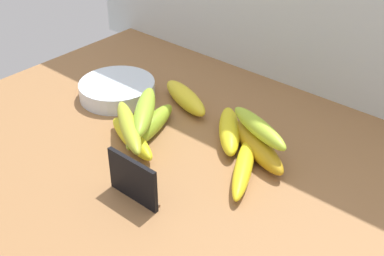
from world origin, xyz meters
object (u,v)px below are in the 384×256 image
object	(u,v)px
chalkboard_sign	(133,181)
banana_5	(150,126)
banana_3	(244,166)
banana_7	(259,128)
fruit_bowl	(117,90)
banana_2	(185,98)
banana_4	(132,138)
banana_0	(257,147)
banana_6	(145,110)
banana_8	(129,126)
banana_1	(229,130)

from	to	relation	value
chalkboard_sign	banana_5	xyz separation A→B (cm)	(-12.09, 16.20, -1.91)
banana_3	banana_7	world-z (taller)	banana_7
banana_7	fruit_bowl	bearing A→B (deg)	-175.90
banana_2	banana_4	xyz separation A→B (cm)	(2.24, -18.67, -0.36)
banana_0	banana_4	xyz separation A→B (cm)	(-20.79, -13.50, -0.34)
banana_4	banana_6	xyz separation A→B (cm)	(-0.65, 4.76, 4.00)
chalkboard_sign	banana_0	distance (cm)	25.90
banana_4	banana_5	size ratio (longest dim) A/B	0.93
banana_8	banana_2	bearing A→B (deg)	97.98
banana_3	chalkboard_sign	bearing A→B (deg)	-119.08
banana_0	banana_3	distance (cm)	6.18
banana_2	banana_4	bearing A→B (deg)	-83.17
banana_8	chalkboard_sign	bearing A→B (deg)	-40.71
banana_6	banana_2	bearing A→B (deg)	96.50
fruit_bowl	banana_3	world-z (taller)	fruit_bowl
banana_5	banana_6	distance (cm)	3.94
fruit_bowl	banana_7	size ratio (longest dim) A/B	1.07
banana_2	banana_4	distance (cm)	18.80
banana_3	banana_4	bearing A→B (deg)	-161.29
banana_1	banana_2	world-z (taller)	banana_2
fruit_bowl	banana_6	world-z (taller)	banana_6
banana_4	banana_3	bearing A→B (deg)	18.71
fruit_bowl	banana_0	world-z (taller)	banana_0
banana_2	banana_5	world-z (taller)	banana_2
fruit_bowl	banana_2	distance (cm)	16.41
banana_8	banana_1	bearing A→B (deg)	50.58
banana_1	banana_5	size ratio (longest dim) A/B	0.94
banana_5	banana_3	bearing A→B (deg)	5.29
banana_6	banana_3	bearing A→B (deg)	6.83
banana_1	banana_7	size ratio (longest dim) A/B	1.03
fruit_bowl	banana_2	size ratio (longest dim) A/B	1.06
chalkboard_sign	banana_6	world-z (taller)	chalkboard_sign
chalkboard_sign	banana_3	size ratio (longest dim) A/B	0.55
fruit_bowl	banana_5	size ratio (longest dim) A/B	0.97
banana_8	banana_7	bearing A→B (deg)	37.26
banana_0	banana_4	bearing A→B (deg)	-147.00
fruit_bowl	banana_0	xyz separation A→B (cm)	(37.80, 1.97, 0.25)
fruit_bowl	banana_1	size ratio (longest dim) A/B	1.04
chalkboard_sign	banana_2	xyz separation A→B (cm)	(-14.17, 29.44, -1.69)
fruit_bowl	banana_4	xyz separation A→B (cm)	(17.01, -11.53, -0.09)
banana_2	banana_7	world-z (taller)	banana_7
banana_1	banana_4	world-z (taller)	banana_1
banana_0	banana_1	size ratio (longest dim) A/B	1.10
chalkboard_sign	banana_2	world-z (taller)	chalkboard_sign
banana_6	banana_8	xyz separation A→B (cm)	(1.17, -5.71, -0.54)
banana_6	banana_8	distance (cm)	5.85
banana_0	banana_1	xyz separation A→B (cm)	(-7.51, 1.07, -0.05)
chalkboard_sign	banana_1	size ratio (longest dim) A/B	0.65
banana_2	banana_7	xyz separation A→B (cm)	(22.69, -4.45, 3.81)
chalkboard_sign	banana_8	world-z (taller)	chalkboard_sign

